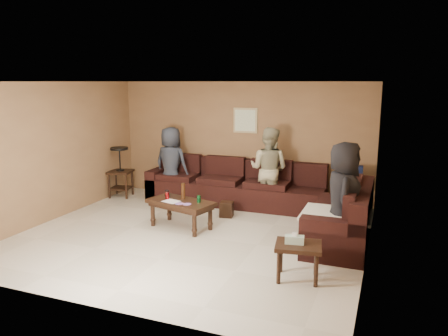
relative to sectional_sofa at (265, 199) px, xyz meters
name	(u,v)px	position (x,y,z in m)	size (l,w,h in m)	color
room	(190,136)	(-0.81, -1.52, 1.34)	(5.60, 5.50, 2.50)	beige
sectional_sofa	(265,199)	(0.00, 0.00, 0.00)	(4.65, 2.90, 0.97)	black
coffee_table	(181,205)	(-1.15, -1.21, 0.08)	(1.27, 0.85, 0.76)	black
end_table_left	(120,171)	(-3.33, 0.20, 0.25)	(0.58, 0.58, 1.10)	black
side_table_right	(298,249)	(1.14, -2.48, 0.08)	(0.65, 0.56, 0.62)	black
waste_bin	(227,209)	(-0.64, -0.33, -0.18)	(0.24, 0.24, 0.28)	black
wall_art	(245,120)	(-0.71, 0.96, 1.37)	(0.52, 0.04, 0.52)	tan
person_left	(171,164)	(-2.17, 0.37, 0.46)	(0.77, 0.50, 1.57)	#292E39
person_middle	(269,169)	(-0.04, 0.39, 0.49)	(0.80, 0.62, 1.64)	tan
person_right	(343,198)	(1.56, -1.32, 0.50)	(0.81, 0.53, 1.66)	black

